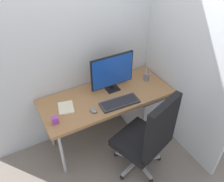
{
  "coord_description": "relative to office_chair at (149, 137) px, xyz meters",
  "views": [
    {
      "loc": [
        -0.98,
        -1.92,
        2.46
      ],
      "look_at": [
        0.04,
        -0.07,
        0.82
      ],
      "focal_mm": 37.92,
      "sensor_mm": 36.0,
      "label": 1
    }
  ],
  "objects": [
    {
      "name": "ground_plane",
      "position": [
        -0.16,
        0.65,
        -0.57
      ],
      "size": [
        8.0,
        8.0,
        0.0
      ],
      "primitive_type": "plane",
      "color": "slate"
    },
    {
      "name": "wall_back",
      "position": [
        -0.16,
        1.01,
        0.83
      ],
      "size": [
        2.75,
        0.04,
        2.8
      ],
      "primitive_type": "cube",
      "color": "silver",
      "rests_on": "ground_plane"
    },
    {
      "name": "wall_side_right",
      "position": [
        0.65,
        0.48,
        0.83
      ],
      "size": [
        0.04,
        1.85,
        2.8
      ],
      "primitive_type": "cube",
      "color": "silver",
      "rests_on": "ground_plane"
    },
    {
      "name": "desk",
      "position": [
        -0.16,
        0.65,
        0.1
      ],
      "size": [
        1.55,
        0.65,
        0.72
      ],
      "color": "#996B42",
      "rests_on": "ground_plane"
    },
    {
      "name": "office_chair",
      "position": [
        0.0,
        0.0,
        0.0
      ],
      "size": [
        0.64,
        0.63,
        1.1
      ],
      "color": "black",
      "rests_on": "ground_plane"
    },
    {
      "name": "filing_cabinet",
      "position": [
        0.39,
        0.66,
        -0.27
      ],
      "size": [
        0.37,
        0.56,
        0.6
      ],
      "color": "silver",
      "rests_on": "ground_plane"
    },
    {
      "name": "monitor",
      "position": [
        -0.04,
        0.74,
        0.4
      ],
      "size": [
        0.53,
        0.13,
        0.46
      ],
      "color": "black",
      "rests_on": "desk"
    },
    {
      "name": "keyboard",
      "position": [
        -0.09,
        0.46,
        0.16
      ],
      "size": [
        0.45,
        0.19,
        0.03
      ],
      "color": "#333338",
      "rests_on": "desk"
    },
    {
      "name": "mouse",
      "position": [
        -0.41,
        0.48,
        0.16
      ],
      "size": [
        0.08,
        0.1,
        0.03
      ],
      "primitive_type": "ellipsoid",
      "rotation": [
        0.0,
        0.0,
        0.32
      ],
      "color": "slate",
      "rests_on": "desk"
    },
    {
      "name": "pen_holder",
      "position": [
        0.44,
        0.7,
        0.2
      ],
      "size": [
        0.08,
        0.08,
        0.17
      ],
      "color": "slate",
      "rests_on": "desk"
    },
    {
      "name": "notebook",
      "position": [
        -0.65,
        0.67,
        0.16
      ],
      "size": [
        0.2,
        0.24,
        0.02
      ],
      "primitive_type": "cube",
      "rotation": [
        0.0,
        0.0,
        -0.22
      ],
      "color": "beige",
      "rests_on": "desk"
    },
    {
      "name": "desk_clamp_accessory",
      "position": [
        -0.82,
        0.51,
        0.19
      ],
      "size": [
        0.06,
        0.06,
        0.08
      ],
      "primitive_type": "cube",
      "color": "purple",
      "rests_on": "desk"
    }
  ]
}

